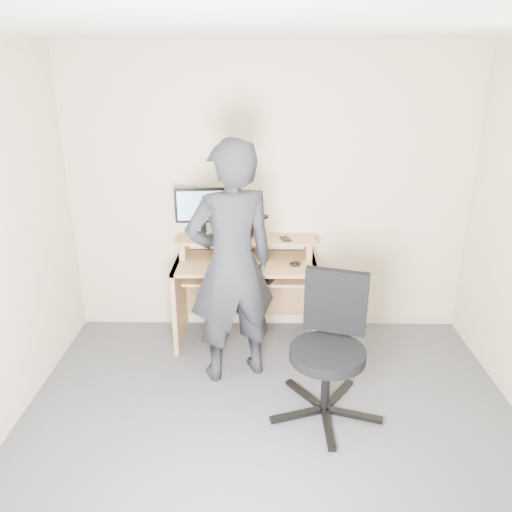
{
  "coord_description": "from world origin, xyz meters",
  "views": [
    {
      "loc": [
        -0.06,
        -2.49,
        2.29
      ],
      "look_at": [
        -0.11,
        1.05,
        0.95
      ],
      "focal_mm": 35.0,
      "sensor_mm": 36.0,
      "label": 1
    }
  ],
  "objects_px": {
    "person": "(231,265)",
    "office_chair": "(330,342)",
    "monitor": "(202,208)",
    "desk": "(246,279)"
  },
  "relations": [
    {
      "from": "person",
      "to": "office_chair",
      "type": "bearing_deg",
      "value": 125.73
    },
    {
      "from": "monitor",
      "to": "office_chair",
      "type": "bearing_deg",
      "value": -53.76
    },
    {
      "from": "monitor",
      "to": "office_chair",
      "type": "height_order",
      "value": "monitor"
    },
    {
      "from": "monitor",
      "to": "desk",
      "type": "bearing_deg",
      "value": -15.26
    },
    {
      "from": "monitor",
      "to": "person",
      "type": "height_order",
      "value": "person"
    },
    {
      "from": "office_chair",
      "to": "person",
      "type": "relative_size",
      "value": 0.53
    },
    {
      "from": "desk",
      "to": "office_chair",
      "type": "xyz_separation_m",
      "value": [
        0.61,
        -1.04,
        -0.01
      ]
    },
    {
      "from": "desk",
      "to": "monitor",
      "type": "bearing_deg",
      "value": 169.87
    },
    {
      "from": "desk",
      "to": "person",
      "type": "relative_size",
      "value": 0.65
    },
    {
      "from": "desk",
      "to": "office_chair",
      "type": "relative_size",
      "value": 1.22
    }
  ]
}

